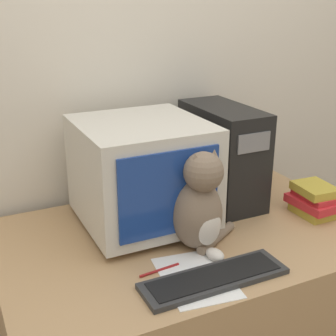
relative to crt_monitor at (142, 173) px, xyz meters
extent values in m
cube|color=beige|center=(0.13, 0.36, 0.27)|extent=(7.00, 0.05, 2.50)
cube|color=tan|center=(0.13, -0.15, -0.60)|extent=(1.40, 0.89, 0.77)
cube|color=beige|center=(0.00, 0.00, -0.20)|extent=(0.32, 0.28, 0.02)
cube|color=beige|center=(0.00, 0.00, 0.01)|extent=(0.46, 0.47, 0.38)
cube|color=navy|center=(0.00, -0.24, 0.01)|extent=(0.37, 0.01, 0.30)
cube|color=black|center=(0.39, 0.07, -0.01)|extent=(0.20, 0.43, 0.41)
cube|color=slate|center=(0.39, -0.15, 0.11)|extent=(0.14, 0.01, 0.07)
cube|color=#2D2D2D|center=(0.04, -0.46, -0.20)|extent=(0.48, 0.14, 0.02)
cube|color=black|center=(0.04, -0.46, -0.19)|extent=(0.43, 0.11, 0.00)
ellipsoid|color=#7A6651|center=(0.10, -0.25, -0.08)|extent=(0.20, 0.21, 0.26)
ellipsoid|color=beige|center=(0.11, -0.32, -0.10)|extent=(0.10, 0.06, 0.14)
sphere|color=#7A6651|center=(0.10, -0.28, 0.08)|extent=(0.15, 0.15, 0.14)
cone|color=#7A6651|center=(0.07, -0.29, 0.14)|extent=(0.03, 0.03, 0.04)
cone|color=#7A6651|center=(0.15, -0.27, 0.14)|extent=(0.03, 0.03, 0.04)
ellipsoid|color=beige|center=(0.11, -0.35, -0.19)|extent=(0.06, 0.08, 0.04)
cylinder|color=#7A6651|center=(0.18, -0.26, -0.19)|extent=(0.21, 0.15, 0.03)
cube|color=gold|center=(0.65, -0.23, -0.19)|extent=(0.13, 0.16, 0.03)
cube|color=red|center=(0.66, -0.23, -0.16)|extent=(0.16, 0.21, 0.03)
cube|color=red|center=(0.66, -0.23, -0.13)|extent=(0.13, 0.17, 0.02)
cube|color=gold|center=(0.66, -0.22, -0.10)|extent=(0.14, 0.17, 0.03)
cylinder|color=maroon|center=(-0.09, -0.34, -0.21)|extent=(0.14, 0.02, 0.01)
cube|color=white|center=(0.00, -0.42, -0.21)|extent=(0.25, 0.32, 0.00)
camera|label=1|loc=(-0.63, -1.52, 0.63)|focal=50.00mm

